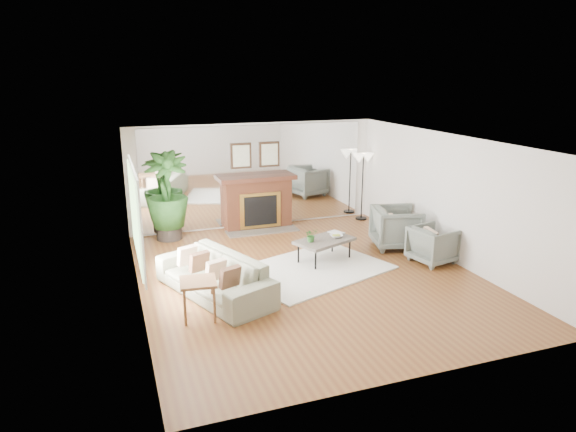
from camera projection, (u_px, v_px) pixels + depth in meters
name	position (u px, v px, depth m)	size (l,w,h in m)	color
ground	(308.00, 276.00, 9.51)	(7.00, 7.00, 0.00)	brown
wall_left	(135.00, 227.00, 8.21)	(0.02, 7.00, 2.50)	silver
wall_right	(449.00, 198.00, 10.13)	(0.02, 7.00, 2.50)	silver
wall_back	(255.00, 175.00, 12.34)	(6.00, 0.02, 2.50)	silver
mirror_panel	(255.00, 175.00, 12.32)	(5.40, 0.04, 2.40)	silver
window_panel	(135.00, 215.00, 8.55)	(0.04, 2.40, 1.50)	#B2E09E
fireplace	(258.00, 201.00, 12.29)	(1.85, 0.83, 2.05)	brown
area_rug	(312.00, 269.00, 9.80)	(2.74, 1.96, 0.03)	silver
coffee_table	(325.00, 241.00, 10.14)	(1.32, 1.06, 0.46)	#574E44
sofa	(214.00, 276.00, 8.62)	(2.39, 0.93, 0.70)	gray
armchair_back	(396.00, 227.00, 10.98)	(0.94, 0.97, 0.88)	slate
armchair_front	(433.00, 245.00, 10.12)	(0.78, 0.80, 0.73)	slate
side_table	(198.00, 287.00, 7.76)	(0.60, 0.60, 0.62)	brown
potted_ficus	(167.00, 194.00, 11.35)	(1.09, 1.09, 1.96)	black
floor_lamp	(363.00, 163.00, 12.79)	(0.55, 0.31, 1.70)	black
tabletop_plant	(311.00, 235.00, 9.95)	(0.24, 0.21, 0.27)	#336B27
fruit_bowl	(336.00, 236.00, 10.23)	(0.25, 0.25, 0.06)	brown
book	(333.00, 234.00, 10.43)	(0.22, 0.30, 0.02)	brown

